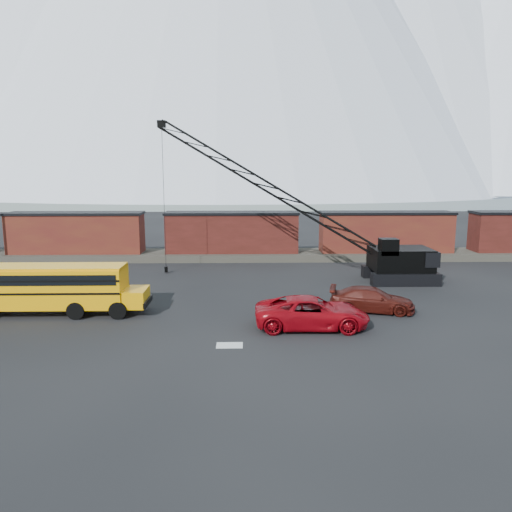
{
  "coord_description": "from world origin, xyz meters",
  "views": [
    {
      "loc": [
        1.34,
        -29.22,
        9.23
      ],
      "look_at": [
        2.13,
        6.33,
        3.0
      ],
      "focal_mm": 35.0,
      "sensor_mm": 36.0,
      "label": 1
    }
  ],
  "objects_px": {
    "maroon_suv": "(372,300)",
    "crawler_crane": "(273,190)",
    "red_pickup": "(312,312)",
    "school_bus": "(51,287)"
  },
  "relations": [
    {
      "from": "school_bus",
      "to": "maroon_suv",
      "type": "xyz_separation_m",
      "value": [
        20.67,
        0.21,
        -1.0
      ]
    },
    {
      "from": "red_pickup",
      "to": "maroon_suv",
      "type": "bearing_deg",
      "value": -51.17
    },
    {
      "from": "maroon_suv",
      "to": "crawler_crane",
      "type": "xyz_separation_m",
      "value": [
        -5.93,
        10.67,
        6.69
      ]
    },
    {
      "from": "red_pickup",
      "to": "crawler_crane",
      "type": "bearing_deg",
      "value": 7.78
    },
    {
      "from": "school_bus",
      "to": "maroon_suv",
      "type": "distance_m",
      "value": 20.69
    },
    {
      "from": "maroon_suv",
      "to": "crawler_crane",
      "type": "bearing_deg",
      "value": 41.77
    },
    {
      "from": "school_bus",
      "to": "maroon_suv",
      "type": "height_order",
      "value": "school_bus"
    },
    {
      "from": "school_bus",
      "to": "crawler_crane",
      "type": "bearing_deg",
      "value": 36.43
    },
    {
      "from": "red_pickup",
      "to": "school_bus",
      "type": "bearing_deg",
      "value": 80.61
    },
    {
      "from": "crawler_crane",
      "to": "maroon_suv",
      "type": "bearing_deg",
      "value": -60.95
    }
  ]
}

